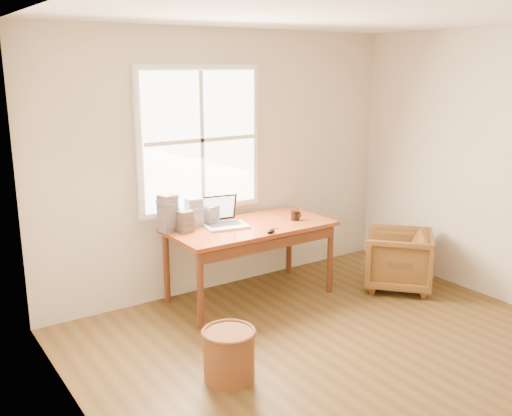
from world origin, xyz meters
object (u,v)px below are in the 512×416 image
at_px(armchair, 398,259).
at_px(coffee_mug, 295,215).
at_px(wicker_stool, 229,355).
at_px(cd_stack_a, 194,212).
at_px(laptop, 226,211).
at_px(desk, 250,227).

bearing_deg(armchair, coffee_mug, -71.47).
xyz_separation_m(wicker_stool, cd_stack_a, (0.49, 1.44, 0.71)).
height_order(coffee_mug, cd_stack_a, cd_stack_a).
height_order(wicker_stool, laptop, laptop).
height_order(laptop, cd_stack_a, laptop).
distance_m(wicker_stool, cd_stack_a, 1.68).
bearing_deg(desk, coffee_mug, -13.26).
height_order(desk, cd_stack_a, cd_stack_a).
relative_size(desk, cd_stack_a, 5.61).
height_order(desk, armchair, desk).
bearing_deg(laptop, coffee_mug, -3.16).
height_order(desk, wicker_stool, desk).
bearing_deg(wicker_stool, coffee_mug, 36.98).
bearing_deg(laptop, cd_stack_a, 150.89).
bearing_deg(cd_stack_a, coffee_mug, -21.07).
relative_size(coffee_mug, cd_stack_a, 0.34).
bearing_deg(wicker_stool, desk, 50.84).
bearing_deg(coffee_mug, laptop, 154.41).
distance_m(desk, cd_stack_a, 0.56).
bearing_deg(coffee_mug, desk, 154.53).
relative_size(armchair, wicker_stool, 1.79).
xyz_separation_m(laptop, coffee_mug, (0.70, -0.17, -0.11)).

